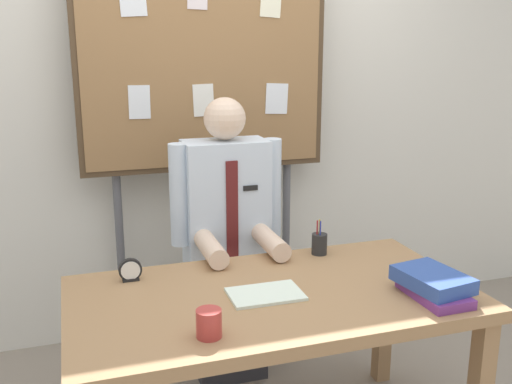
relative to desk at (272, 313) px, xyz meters
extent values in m
cube|color=silver|center=(0.00, 1.27, 0.71)|extent=(6.40, 0.08, 2.70)
cube|color=#9E754C|center=(0.00, 0.00, 0.06)|extent=(1.55, 0.84, 0.05)
cube|color=#9E754C|center=(-0.71, 0.36, -0.30)|extent=(0.07, 0.07, 0.67)
cube|color=#9E754C|center=(0.71, 0.36, -0.30)|extent=(0.07, 0.07, 0.67)
cube|color=#2D2D33|center=(0.00, 0.68, -0.42)|extent=(0.34, 0.30, 0.44)
cube|color=silver|center=(0.00, 0.68, 0.19)|extent=(0.40, 0.22, 0.77)
sphere|color=beige|center=(0.00, 0.68, 0.68)|extent=(0.20, 0.20, 0.20)
cylinder|color=silver|center=(-0.23, 0.66, 0.33)|extent=(0.09, 0.09, 0.49)
cylinder|color=silver|center=(0.23, 0.66, 0.33)|extent=(0.09, 0.09, 0.49)
cylinder|color=beige|center=(-0.14, 0.42, 0.14)|extent=(0.09, 0.30, 0.09)
cylinder|color=beige|center=(0.14, 0.42, 0.14)|extent=(0.09, 0.30, 0.09)
cube|color=#591919|center=(0.00, 0.56, 0.25)|extent=(0.06, 0.01, 0.50)
cube|color=black|center=(0.09, 0.56, 0.36)|extent=(0.07, 0.01, 0.02)
cube|color=#4C3823|center=(0.00, 1.07, 0.97)|extent=(1.32, 0.05, 1.24)
cube|color=olive|center=(0.00, 1.06, 0.97)|extent=(1.26, 0.04, 1.18)
cylinder|color=#59595E|center=(-0.48, 1.10, -0.13)|extent=(0.04, 0.04, 1.02)
cylinder|color=#59595E|center=(0.48, 1.10, -0.13)|extent=(0.04, 0.04, 1.02)
cube|color=white|center=(-0.35, 1.04, 0.73)|extent=(0.11, 0.00, 0.17)
cube|color=white|center=(0.39, 1.04, 0.72)|extent=(0.13, 0.00, 0.17)
cube|color=white|center=(-0.02, 1.04, 0.73)|extent=(0.11, 0.00, 0.17)
cube|color=#72337F|center=(0.56, -0.24, 0.10)|extent=(0.17, 0.28, 0.04)
cube|color=#2D4C99|center=(0.57, -0.21, 0.15)|extent=(0.23, 0.30, 0.06)
cube|color=silver|center=(-0.03, -0.02, 0.09)|extent=(0.28, 0.19, 0.01)
cylinder|color=black|center=(-0.51, 0.29, 0.13)|extent=(0.09, 0.02, 0.09)
cylinder|color=white|center=(-0.51, 0.27, 0.13)|extent=(0.08, 0.00, 0.08)
cube|color=black|center=(-0.51, 0.29, 0.09)|extent=(0.07, 0.04, 0.01)
cylinder|color=#B23833|center=(-0.31, -0.27, 0.13)|extent=(0.08, 0.08, 0.09)
cylinder|color=#262626|center=(0.34, 0.33, 0.13)|extent=(0.07, 0.07, 0.09)
cylinder|color=#263399|center=(0.34, 0.32, 0.17)|extent=(0.01, 0.01, 0.15)
cylinder|color=maroon|center=(0.33, 0.33, 0.17)|extent=(0.01, 0.01, 0.15)
cylinder|color=gold|center=(0.35, 0.34, 0.17)|extent=(0.01, 0.01, 0.15)
camera|label=1|loc=(-0.70, -1.96, 1.02)|focal=40.92mm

